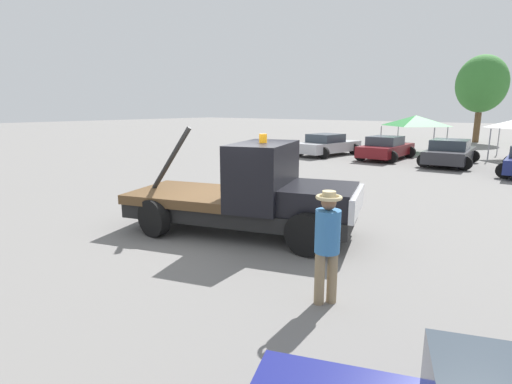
# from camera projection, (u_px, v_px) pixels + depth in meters

# --- Properties ---
(ground_plane) EXTENTS (160.00, 160.00, 0.00)m
(ground_plane) POSITION_uv_depth(u_px,v_px,m) (240.00, 232.00, 9.65)
(ground_plane) COLOR slate
(tow_truck) EXTENTS (5.80, 3.58, 2.51)m
(tow_truck) POSITION_uv_depth(u_px,v_px,m) (253.00, 195.00, 9.34)
(tow_truck) COLOR black
(tow_truck) RESTS_ON ground
(person_near_truck) EXTENTS (0.39, 0.39, 1.76)m
(person_near_truck) POSITION_uv_depth(u_px,v_px,m) (327.00, 239.00, 5.93)
(person_near_truck) COLOR #847051
(person_near_truck) RESTS_ON ground
(parked_car_silver) EXTENTS (2.94, 4.87, 1.34)m
(parked_car_silver) POSITION_uv_depth(u_px,v_px,m) (327.00, 145.00, 24.90)
(parked_car_silver) COLOR #B7B7BC
(parked_car_silver) RESTS_ON ground
(parked_car_maroon) EXTENTS (2.43, 4.50, 1.34)m
(parked_car_maroon) POSITION_uv_depth(u_px,v_px,m) (386.00, 148.00, 22.94)
(parked_car_maroon) COLOR maroon
(parked_car_maroon) RESTS_ON ground
(parked_car_charcoal) EXTENTS (2.74, 4.91, 1.34)m
(parked_car_charcoal) POSITION_uv_depth(u_px,v_px,m) (450.00, 153.00, 20.68)
(parked_car_charcoal) COLOR #2D2D33
(parked_car_charcoal) RESTS_ON ground
(canopy_tent_green) EXTENTS (3.36, 3.36, 2.44)m
(canopy_tent_green) POSITION_uv_depth(u_px,v_px,m) (416.00, 121.00, 26.22)
(canopy_tent_green) COLOR #9E9EA3
(canopy_tent_green) RESTS_ON ground
(tree_left) EXTENTS (4.05, 4.05, 7.22)m
(tree_left) POSITION_uv_depth(u_px,v_px,m) (482.00, 84.00, 33.30)
(tree_left) COLOR brown
(tree_left) RESTS_ON ground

